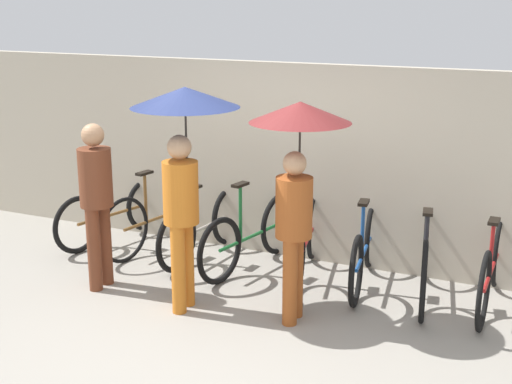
{
  "coord_description": "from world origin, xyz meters",
  "views": [
    {
      "loc": [
        2.72,
        -4.85,
        2.78
      ],
      "look_at": [
        0.0,
        1.06,
        1.0
      ],
      "focal_mm": 50.0,
      "sensor_mm": 36.0,
      "label": 1
    }
  ],
  "objects_px": {
    "parked_bicycle_4": "(306,241)",
    "parked_bicycle_7": "(492,267)",
    "parked_bicycle_3": "(252,235)",
    "pedestrian_center": "(184,139)",
    "parked_bicycle_5": "(364,250)",
    "pedestrian_leading": "(96,194)",
    "parked_bicycle_1": "(158,216)",
    "parked_bicycle_6": "(425,258)",
    "parked_bicycle_2": "(204,226)",
    "parked_bicycle_0": "(115,212)",
    "pedestrian_trailing": "(298,157)"
  },
  "relations": [
    {
      "from": "parked_bicycle_6",
      "to": "parked_bicycle_5",
      "type": "bearing_deg",
      "value": 75.05
    },
    {
      "from": "parked_bicycle_0",
      "to": "pedestrian_trailing",
      "type": "height_order",
      "value": "pedestrian_trailing"
    },
    {
      "from": "parked_bicycle_1",
      "to": "parked_bicycle_4",
      "type": "relative_size",
      "value": 1.01
    },
    {
      "from": "parked_bicycle_4",
      "to": "pedestrian_trailing",
      "type": "height_order",
      "value": "pedestrian_trailing"
    },
    {
      "from": "parked_bicycle_3",
      "to": "parked_bicycle_4",
      "type": "height_order",
      "value": "parked_bicycle_4"
    },
    {
      "from": "parked_bicycle_7",
      "to": "parked_bicycle_1",
      "type": "bearing_deg",
      "value": 88.88
    },
    {
      "from": "parked_bicycle_1",
      "to": "parked_bicycle_7",
      "type": "relative_size",
      "value": 0.98
    },
    {
      "from": "parked_bicycle_2",
      "to": "pedestrian_trailing",
      "type": "bearing_deg",
      "value": -119.18
    },
    {
      "from": "parked_bicycle_3",
      "to": "pedestrian_trailing",
      "type": "height_order",
      "value": "pedestrian_trailing"
    },
    {
      "from": "parked_bicycle_2",
      "to": "pedestrian_center",
      "type": "relative_size",
      "value": 0.84
    },
    {
      "from": "pedestrian_center",
      "to": "parked_bicycle_0",
      "type": "bearing_deg",
      "value": 139.45
    },
    {
      "from": "parked_bicycle_0",
      "to": "pedestrian_trailing",
      "type": "distance_m",
      "value": 3.09
    },
    {
      "from": "parked_bicycle_4",
      "to": "parked_bicycle_7",
      "type": "distance_m",
      "value": 1.82
    },
    {
      "from": "pedestrian_center",
      "to": "parked_bicycle_5",
      "type": "bearing_deg",
      "value": 36.36
    },
    {
      "from": "parked_bicycle_6",
      "to": "parked_bicycle_7",
      "type": "height_order",
      "value": "parked_bicycle_7"
    },
    {
      "from": "pedestrian_leading",
      "to": "parked_bicycle_5",
      "type": "bearing_deg",
      "value": 25.96
    },
    {
      "from": "parked_bicycle_1",
      "to": "parked_bicycle_4",
      "type": "height_order",
      "value": "parked_bicycle_4"
    },
    {
      "from": "parked_bicycle_2",
      "to": "parked_bicycle_7",
      "type": "height_order",
      "value": "parked_bicycle_7"
    },
    {
      "from": "pedestrian_leading",
      "to": "pedestrian_trailing",
      "type": "xyz_separation_m",
      "value": [
        2.0,
        0.17,
        0.51
      ]
    },
    {
      "from": "parked_bicycle_6",
      "to": "pedestrian_trailing",
      "type": "distance_m",
      "value": 1.72
    },
    {
      "from": "parked_bicycle_0",
      "to": "parked_bicycle_4",
      "type": "height_order",
      "value": "parked_bicycle_4"
    },
    {
      "from": "parked_bicycle_3",
      "to": "pedestrian_center",
      "type": "bearing_deg",
      "value": -176.3
    },
    {
      "from": "parked_bicycle_3",
      "to": "pedestrian_center",
      "type": "height_order",
      "value": "pedestrian_center"
    },
    {
      "from": "parked_bicycle_4",
      "to": "pedestrian_leading",
      "type": "distance_m",
      "value": 2.15
    },
    {
      "from": "parked_bicycle_1",
      "to": "parked_bicycle_2",
      "type": "relative_size",
      "value": 1.04
    },
    {
      "from": "parked_bicycle_5",
      "to": "parked_bicycle_7",
      "type": "distance_m",
      "value": 1.22
    },
    {
      "from": "parked_bicycle_4",
      "to": "pedestrian_trailing",
      "type": "bearing_deg",
      "value": -176.92
    },
    {
      "from": "pedestrian_leading",
      "to": "pedestrian_center",
      "type": "height_order",
      "value": "pedestrian_center"
    },
    {
      "from": "parked_bicycle_4",
      "to": "parked_bicycle_3",
      "type": "bearing_deg",
      "value": 80.12
    },
    {
      "from": "parked_bicycle_5",
      "to": "pedestrian_center",
      "type": "relative_size",
      "value": 0.85
    },
    {
      "from": "parked_bicycle_5",
      "to": "parked_bicycle_2",
      "type": "bearing_deg",
      "value": 80.53
    },
    {
      "from": "parked_bicycle_0",
      "to": "pedestrian_center",
      "type": "height_order",
      "value": "pedestrian_center"
    },
    {
      "from": "parked_bicycle_7",
      "to": "parked_bicycle_5",
      "type": "bearing_deg",
      "value": 89.52
    },
    {
      "from": "parked_bicycle_6",
      "to": "pedestrian_leading",
      "type": "height_order",
      "value": "pedestrian_leading"
    },
    {
      "from": "parked_bicycle_5",
      "to": "pedestrian_leading",
      "type": "relative_size",
      "value": 1.05
    },
    {
      "from": "parked_bicycle_4",
      "to": "parked_bicycle_7",
      "type": "xyz_separation_m",
      "value": [
        1.82,
        0.02,
        0.0
      ]
    },
    {
      "from": "parked_bicycle_4",
      "to": "pedestrian_trailing",
      "type": "distance_m",
      "value": 1.48
    },
    {
      "from": "parked_bicycle_6",
      "to": "parked_bicycle_7",
      "type": "relative_size",
      "value": 1.01
    },
    {
      "from": "parked_bicycle_0",
      "to": "pedestrian_leading",
      "type": "bearing_deg",
      "value": -136.56
    },
    {
      "from": "parked_bicycle_2",
      "to": "parked_bicycle_5",
      "type": "bearing_deg",
      "value": -85.82
    },
    {
      "from": "parked_bicycle_3",
      "to": "parked_bicycle_5",
      "type": "bearing_deg",
      "value": -77.23
    },
    {
      "from": "pedestrian_leading",
      "to": "parked_bicycle_1",
      "type": "bearing_deg",
      "value": 93.78
    },
    {
      "from": "parked_bicycle_7",
      "to": "parked_bicycle_4",
      "type": "bearing_deg",
      "value": 90.23
    },
    {
      "from": "parked_bicycle_3",
      "to": "parked_bicycle_7",
      "type": "height_order",
      "value": "parked_bicycle_7"
    },
    {
      "from": "parked_bicycle_1",
      "to": "pedestrian_center",
      "type": "distance_m",
      "value": 2.02
    },
    {
      "from": "parked_bicycle_4",
      "to": "pedestrian_center",
      "type": "bearing_deg",
      "value": 134.79
    },
    {
      "from": "parked_bicycle_1",
      "to": "parked_bicycle_3",
      "type": "distance_m",
      "value": 1.22
    },
    {
      "from": "parked_bicycle_0",
      "to": "pedestrian_leading",
      "type": "height_order",
      "value": "pedestrian_leading"
    },
    {
      "from": "parked_bicycle_6",
      "to": "pedestrian_leading",
      "type": "relative_size",
      "value": 1.11
    },
    {
      "from": "parked_bicycle_3",
      "to": "parked_bicycle_7",
      "type": "relative_size",
      "value": 0.97
    }
  ]
}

